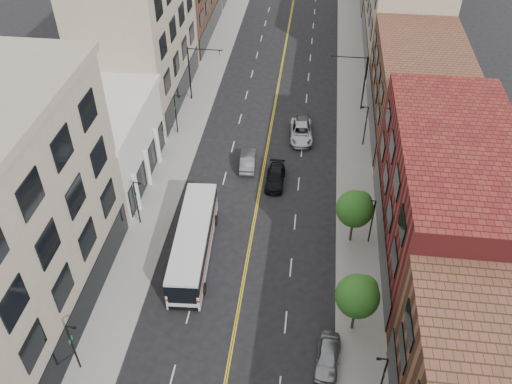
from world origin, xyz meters
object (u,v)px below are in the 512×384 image
at_px(car_parked_far, 328,357).
at_px(car_lane_behind, 248,160).
at_px(city_bus, 194,241).
at_px(car_lane_c, 303,126).
at_px(car_lane_b, 301,132).
at_px(car_lane_a, 275,178).

xyz_separation_m(car_parked_far, car_lane_behind, (-9.20, 23.85, 0.02)).
distance_m(city_bus, car_parked_far, 15.69).
relative_size(city_bus, car_lane_c, 2.72).
bearing_deg(city_bus, car_lane_behind, 74.41).
relative_size(city_bus, car_lane_behind, 2.84).
bearing_deg(car_lane_b, car_parked_far, -87.42).
height_order(car_lane_behind, car_lane_c, car_lane_c).
bearing_deg(car_lane_a, city_bus, -118.46).
relative_size(car_parked_far, car_lane_a, 0.91).
height_order(car_parked_far, car_lane_behind, car_lane_behind).
xyz_separation_m(city_bus, car_lane_c, (8.68, 21.60, -1.11)).
xyz_separation_m(car_parked_far, car_lane_a, (-5.90, 21.25, -0.05)).
bearing_deg(car_parked_far, car_lane_b, 102.24).
distance_m(car_parked_far, car_lane_behind, 25.56).
height_order(car_lane_behind, car_lane_a, car_lane_behind).
height_order(city_bus, car_lane_b, city_bus).
height_order(city_bus, car_lane_c, city_bus).
distance_m(car_parked_far, car_lane_a, 22.06).
height_order(car_parked_far, car_lane_b, car_lane_b).
xyz_separation_m(car_parked_far, car_lane_c, (-3.55, 31.35, 0.08)).
bearing_deg(city_bus, car_lane_c, 64.65).
bearing_deg(car_lane_c, car_parked_far, -86.11).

